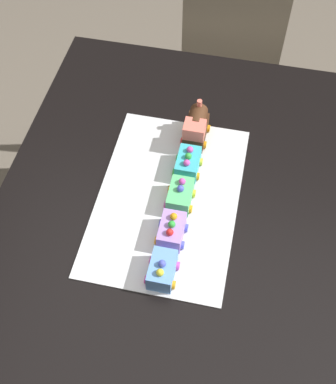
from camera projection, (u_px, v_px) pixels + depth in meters
name	position (u px, v px, depth m)	size (l,w,h in m)	color
ground_plane	(167.00, 314.00, 2.04)	(8.00, 8.00, 0.00)	#6B6054
dining_table	(167.00, 235.00, 1.52)	(1.40, 1.00, 0.74)	black
chair	(229.00, 56.00, 2.22)	(0.44, 0.44, 0.86)	gray
cake_board	(168.00, 198.00, 1.46)	(0.60, 0.40, 0.00)	silver
cake_locomotive	(196.00, 127.00, 1.55)	(0.14, 0.08, 0.12)	#472816
cake_car_gondola_turquoise	(188.00, 163.00, 1.50)	(0.10, 0.08, 0.07)	#38B7C6
cake_car_flatbed_mint_green	(180.00, 195.00, 1.43)	(0.10, 0.08, 0.07)	#59CC7A
cake_car_tanker_lavender	(172.00, 231.00, 1.36)	(0.10, 0.08, 0.07)	#AD84E0
cake_car_caboose_sky_blue	(162.00, 270.00, 1.30)	(0.10, 0.08, 0.07)	#669EEA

